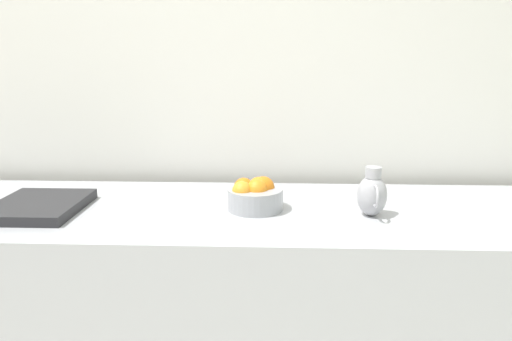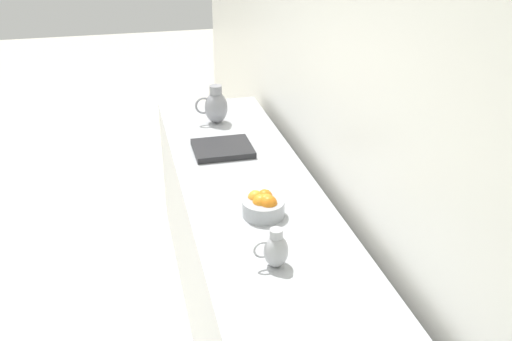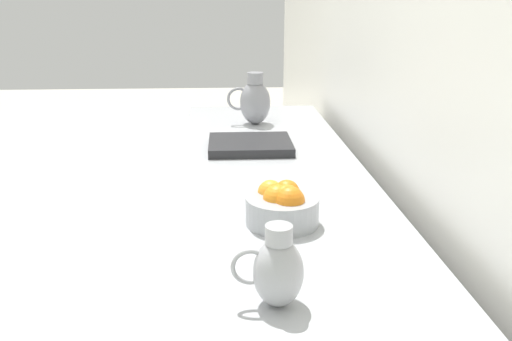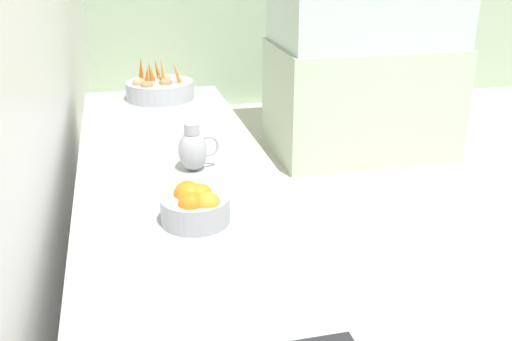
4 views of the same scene
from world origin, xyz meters
The scene contains 4 objects.
orange_bowl centered at (-1.48, 0.32, 0.97)m, with size 0.20×0.20×0.12m.
metal_pitcher_tall centered at (-1.48, -0.92, 1.03)m, with size 0.21×0.15×0.25m.
metal_pitcher_short centered at (-1.43, 0.73, 0.99)m, with size 0.15×0.10×0.17m.
counter_sink_basin centered at (-1.43, -0.45, 0.93)m, with size 0.34×0.30×0.04m, color #232326.
Camera 3 is at (-1.33, 1.69, 1.51)m, focal length 37.70 mm.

